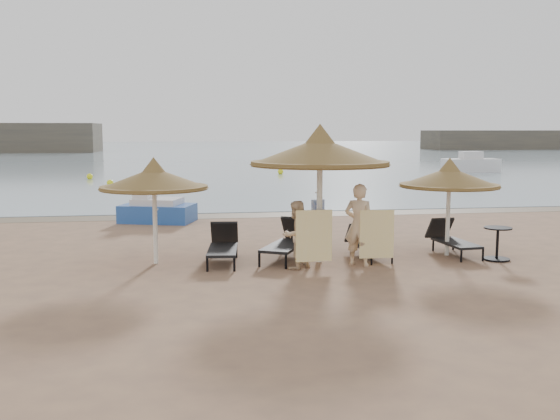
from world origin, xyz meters
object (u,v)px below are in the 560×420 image
(palapa_right, at_px, (449,178))
(person_right, at_px, (359,218))
(side_table, at_px, (497,245))
(lounger_far_right, at_px, (451,239))
(pedal_boat, at_px, (157,210))
(person_left, at_px, (296,229))
(lounger_far_left, at_px, (223,245))
(lounger_near_left, at_px, (288,241))
(palapa_left, at_px, (154,179))
(palapa_center, at_px, (320,152))
(lounger_near_right, at_px, (366,243))

(palapa_right, bearing_deg, person_right, -161.73)
(side_table, distance_m, person_right, 3.56)
(lounger_far_right, height_order, pedal_boat, pedal_boat)
(person_left, distance_m, pedal_boat, 8.58)
(lounger_far_left, relative_size, person_right, 0.93)
(pedal_boat, bearing_deg, person_left, -48.13)
(lounger_near_left, height_order, person_left, person_left)
(palapa_left, height_order, palapa_center, palapa_center)
(palapa_center, bearing_deg, lounger_near_left, 142.08)
(lounger_near_left, distance_m, lounger_far_right, 4.21)
(palapa_right, relative_size, person_right, 1.11)
(palapa_center, relative_size, lounger_far_left, 1.61)
(palapa_left, relative_size, palapa_center, 0.77)
(person_left, bearing_deg, person_right, 148.07)
(palapa_center, distance_m, side_table, 4.87)
(person_right, bearing_deg, palapa_right, -128.41)
(lounger_near_right, xyz_separation_m, side_table, (3.02, -0.86, 0.03))
(lounger_near_right, xyz_separation_m, pedal_boat, (-5.42, 6.79, 0.07))
(person_left, xyz_separation_m, pedal_boat, (-3.45, 7.84, -0.49))
(pedal_boat, bearing_deg, lounger_near_left, -44.48)
(lounger_near_left, relative_size, pedal_boat, 0.81)
(lounger_far_left, bearing_deg, side_table, -0.90)
(lounger_near_right, height_order, person_left, person_left)
(palapa_center, height_order, lounger_far_right, palapa_center)
(palapa_right, distance_m, person_left, 4.27)
(palapa_right, distance_m, lounger_near_left, 4.30)
(palapa_center, height_order, person_right, palapa_center)
(lounger_near_right, xyz_separation_m, person_left, (-1.97, -1.04, 0.55))
(lounger_far_left, bearing_deg, palapa_right, 5.37)
(lounger_far_right, distance_m, side_table, 1.21)
(side_table, relative_size, pedal_boat, 0.30)
(lounger_near_left, bearing_deg, palapa_center, -10.74)
(palapa_left, bearing_deg, lounger_near_right, 0.27)
(lounger_far_left, bearing_deg, person_left, -26.53)
(lounger_near_left, bearing_deg, palapa_right, 23.89)
(lounger_far_right, distance_m, pedal_boat, 10.20)
(palapa_left, relative_size, lounger_far_right, 1.30)
(side_table, height_order, pedal_boat, pedal_boat)
(lounger_near_right, height_order, lounger_far_right, lounger_far_right)
(palapa_center, bearing_deg, side_table, -5.96)
(lounger_far_right, relative_size, side_table, 2.43)
(palapa_center, relative_size, lounger_near_left, 1.49)
(lounger_far_right, bearing_deg, side_table, -55.39)
(side_table, bearing_deg, palapa_center, 174.04)
(palapa_right, distance_m, lounger_far_right, 1.60)
(pedal_boat, bearing_deg, person_right, -39.28)
(lounger_near_right, bearing_deg, lounger_far_left, 173.89)
(lounger_far_left, height_order, person_left, person_left)
(lounger_near_right, height_order, side_table, side_table)
(palapa_right, height_order, lounger_far_right, palapa_right)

